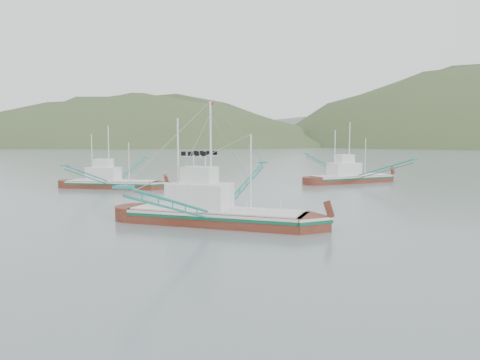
# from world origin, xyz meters

# --- Properties ---
(ground) EXTENTS (1200.00, 1200.00, 0.00)m
(ground) POSITION_xyz_m (0.00, 0.00, 0.00)
(ground) COLOR slate
(ground) RESTS_ON ground
(main_boat) EXTENTS (16.05, 28.31, 11.50)m
(main_boat) POSITION_xyz_m (-0.52, -1.94, 1.76)
(main_boat) COLOR #592012
(main_boat) RESTS_ON ground
(bg_boat_far) EXTENTS (21.04, 23.60, 10.95)m
(bg_boat_far) POSITION_xyz_m (11.41, 40.05, 2.35)
(bg_boat_far) COLOR #592012
(bg_boat_far) RESTS_ON ground
(bg_boat_left) EXTENTS (13.85, 24.94, 10.09)m
(bg_boat_left) POSITION_xyz_m (-23.78, 23.05, 1.38)
(bg_boat_left) COLOR #592012
(bg_boat_left) RESTS_ON ground
(headland_left) EXTENTS (448.00, 308.00, 210.00)m
(headland_left) POSITION_xyz_m (-180.00, 360.00, 0.00)
(headland_left) COLOR #3B4D27
(headland_left) RESTS_ON ground
(ridge_distant) EXTENTS (960.00, 400.00, 240.00)m
(ridge_distant) POSITION_xyz_m (30.00, 560.00, 0.00)
(ridge_distant) COLOR slate
(ridge_distant) RESTS_ON ground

